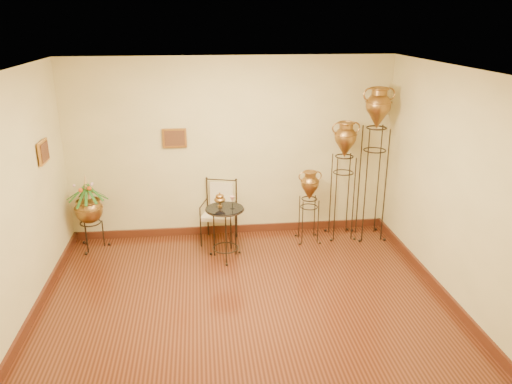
{
  "coord_description": "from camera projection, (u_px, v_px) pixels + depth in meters",
  "views": [
    {
      "loc": [
        -0.48,
        -4.98,
        3.33
      ],
      "look_at": [
        0.25,
        1.3,
        1.1
      ],
      "focal_mm": 35.0,
      "sensor_mm": 36.0,
      "label": 1
    }
  ],
  "objects": [
    {
      "name": "side_table",
      "position": [
        225.0,
        232.0,
        7.15
      ],
      "size": [
        0.65,
        0.65,
        0.99
      ],
      "rotation": [
        0.0,
        0.0,
        -0.25
      ],
      "color": "black",
      "rests_on": "ground"
    },
    {
      "name": "planter_urn",
      "position": [
        89.0,
        207.0,
        7.38
      ],
      "size": [
        0.79,
        0.79,
        1.2
      ],
      "rotation": [
        0.0,
        0.0,
        0.27
      ],
      "color": "black",
      "rests_on": "ground"
    },
    {
      "name": "amphora_tall",
      "position": [
        374.0,
        163.0,
        7.6
      ],
      "size": [
        0.53,
        0.53,
        2.39
      ],
      "rotation": [
        0.0,
        0.0,
        -0.13
      ],
      "color": "black",
      "rests_on": "ground"
    },
    {
      "name": "amphora_mid",
      "position": [
        343.0,
        180.0,
        7.71
      ],
      "size": [
        0.43,
        0.43,
        1.88
      ],
      "rotation": [
        0.0,
        0.0,
        -0.02
      ],
      "color": "black",
      "rests_on": "ground"
    },
    {
      "name": "armchair",
      "position": [
        219.0,
        213.0,
        7.65
      ],
      "size": [
        0.66,
        0.63,
        0.96
      ],
      "rotation": [
        0.0,
        0.0,
        -0.28
      ],
      "color": "black",
      "rests_on": "ground"
    },
    {
      "name": "amphora_short",
      "position": [
        309.0,
        206.0,
        7.67
      ],
      "size": [
        0.38,
        0.38,
        1.15
      ],
      "rotation": [
        0.0,
        0.0,
        -0.1
      ],
      "color": "black",
      "rests_on": "ground"
    },
    {
      "name": "ground",
      "position": [
        248.0,
        318.0,
        5.82
      ],
      "size": [
        5.0,
        5.0,
        0.0
      ],
      "primitive_type": "plane",
      "color": "#5E2A16",
      "rests_on": "ground"
    },
    {
      "name": "room_shell",
      "position": [
        246.0,
        177.0,
        5.25
      ],
      "size": [
        5.02,
        5.02,
        2.81
      ],
      "color": "beige",
      "rests_on": "ground"
    }
  ]
}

